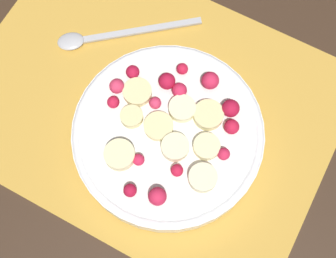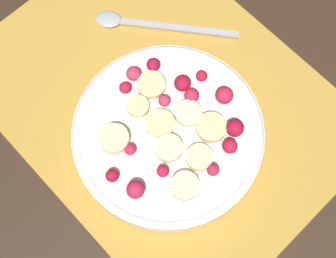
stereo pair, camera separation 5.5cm
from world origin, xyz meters
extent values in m
plane|color=#382619|center=(0.00, 0.00, 0.00)|extent=(3.00, 3.00, 0.00)
cube|color=gold|center=(0.00, 0.00, 0.00)|extent=(0.48, 0.36, 0.01)
cylinder|color=white|center=(-0.05, 0.03, 0.02)|extent=(0.23, 0.23, 0.03)
torus|color=white|center=(-0.05, 0.03, 0.03)|extent=(0.23, 0.23, 0.01)
cylinder|color=white|center=(-0.05, 0.03, 0.04)|extent=(0.21, 0.21, 0.00)
cylinder|color=beige|center=(-0.03, 0.03, 0.04)|extent=(0.05, 0.05, 0.01)
cylinder|color=#F4EAB7|center=(-0.06, 0.05, 0.05)|extent=(0.04, 0.04, 0.01)
cylinder|color=#F4EAB7|center=(-0.11, 0.06, 0.05)|extent=(0.04, 0.04, 0.01)
cylinder|color=beige|center=(-0.08, -0.01, 0.05)|extent=(0.04, 0.04, 0.01)
cylinder|color=beige|center=(0.01, 0.01, 0.04)|extent=(0.05, 0.05, 0.01)
cylinder|color=beige|center=(0.00, 0.04, 0.04)|extent=(0.04, 0.04, 0.01)
cylinder|color=#F4EAB7|center=(-0.05, 0.00, 0.05)|extent=(0.05, 0.05, 0.01)
cylinder|color=beige|center=(-0.10, 0.03, 0.05)|extent=(0.04, 0.04, 0.01)
cylinder|color=beige|center=(-0.01, 0.09, 0.05)|extent=(0.04, 0.04, 0.01)
sphere|color=#B21433|center=(-0.04, 0.12, 0.05)|extent=(0.02, 0.02, 0.02)
sphere|color=red|center=(0.03, 0.03, 0.05)|extent=(0.02, 0.02, 0.02)
sphere|color=#D12347|center=(-0.04, -0.02, 0.05)|extent=(0.02, 0.02, 0.02)
sphere|color=#B21433|center=(-0.02, -0.02, 0.05)|extent=(0.02, 0.02, 0.02)
sphere|color=#DB3356|center=(-0.02, 0.01, 0.05)|extent=(0.01, 0.01, 0.01)
sphere|color=#D12347|center=(-0.07, 0.11, 0.05)|extent=(0.02, 0.02, 0.02)
sphere|color=red|center=(-0.02, -0.05, 0.05)|extent=(0.01, 0.01, 0.01)
sphere|color=#DB3356|center=(0.03, 0.01, 0.05)|extent=(0.02, 0.02, 0.02)
sphere|color=#D12347|center=(-0.03, 0.08, 0.05)|extent=(0.01, 0.01, 0.01)
sphere|color=red|center=(-0.08, 0.07, 0.05)|extent=(0.01, 0.01, 0.01)
sphere|color=#D12347|center=(-0.06, -0.05, 0.05)|extent=(0.02, 0.02, 0.02)
sphere|color=#B21433|center=(-0.10, -0.03, 0.05)|extent=(0.02, 0.02, 0.02)
sphere|color=#D12347|center=(-0.12, 0.03, 0.05)|extent=(0.01, 0.01, 0.01)
sphere|color=red|center=(-0.11, -0.01, 0.05)|extent=(0.02, 0.02, 0.02)
sphere|color=#B21433|center=(0.03, -0.01, 0.05)|extent=(0.02, 0.02, 0.02)
cube|color=#B2B2B7|center=(0.06, -0.09, 0.01)|extent=(0.13, 0.11, 0.00)
ellipsoid|color=#B2B2B7|center=(0.13, -0.03, 0.01)|extent=(0.04, 0.04, 0.01)
camera|label=1|loc=(-0.13, 0.18, 0.57)|focal=50.00mm
camera|label=2|loc=(-0.17, 0.15, 0.57)|focal=50.00mm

